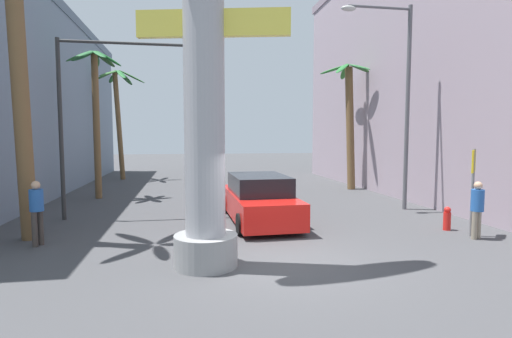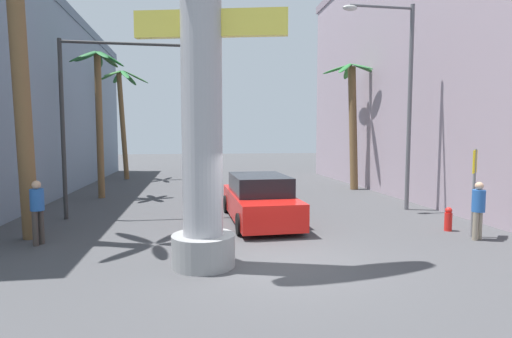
{
  "view_description": "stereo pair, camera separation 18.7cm",
  "coord_description": "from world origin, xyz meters",
  "px_view_note": "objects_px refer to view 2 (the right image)",
  "views": [
    {
      "loc": [
        -2.1,
        -8.5,
        2.85
      ],
      "look_at": [
        0.0,
        3.57,
        1.84
      ],
      "focal_mm": 28.0,
      "sensor_mm": 36.0,
      "label": 1
    },
    {
      "loc": [
        -1.92,
        -8.53,
        2.85
      ],
      "look_at": [
        0.0,
        3.57,
        1.84
      ],
      "focal_mm": 28.0,
      "sensor_mm": 36.0,
      "label": 2
    }
  ],
  "objects_px": {
    "crossing_sign": "(474,180)",
    "fire_hydrant": "(448,219)",
    "palm_tree_mid_left": "(98,100)",
    "pedestrian_curb_left": "(37,207)",
    "palm_tree_mid_right": "(353,115)",
    "palm_tree_near_left": "(21,42)",
    "pedestrian_by_sign": "(478,206)",
    "car_lead": "(259,199)",
    "palm_tree_far_left": "(122,107)",
    "traffic_light_mast": "(111,94)",
    "neon_sign_pole": "(201,45)",
    "street_lamp": "(400,87)"
  },
  "relations": [
    {
      "from": "pedestrian_by_sign",
      "to": "street_lamp",
      "type": "bearing_deg",
      "value": 89.44
    },
    {
      "from": "street_lamp",
      "to": "traffic_light_mast",
      "type": "height_order",
      "value": "street_lamp"
    },
    {
      "from": "palm_tree_near_left",
      "to": "palm_tree_mid_right",
      "type": "bearing_deg",
      "value": 34.07
    },
    {
      "from": "palm_tree_far_left",
      "to": "neon_sign_pole",
      "type": "bearing_deg",
      "value": -75.76
    },
    {
      "from": "palm_tree_far_left",
      "to": "pedestrian_by_sign",
      "type": "bearing_deg",
      "value": -55.09
    },
    {
      "from": "traffic_light_mast",
      "to": "palm_tree_far_left",
      "type": "bearing_deg",
      "value": 97.88
    },
    {
      "from": "car_lead",
      "to": "palm_tree_mid_right",
      "type": "bearing_deg",
      "value": 49.39
    },
    {
      "from": "street_lamp",
      "to": "car_lead",
      "type": "bearing_deg",
      "value": -167.75
    },
    {
      "from": "palm_tree_mid_left",
      "to": "pedestrian_by_sign",
      "type": "height_order",
      "value": "palm_tree_mid_left"
    },
    {
      "from": "traffic_light_mast",
      "to": "palm_tree_near_left",
      "type": "distance_m",
      "value": 3.45
    },
    {
      "from": "fire_hydrant",
      "to": "pedestrian_by_sign",
      "type": "bearing_deg",
      "value": -82.88
    },
    {
      "from": "neon_sign_pole",
      "to": "fire_hydrant",
      "type": "bearing_deg",
      "value": 16.07
    },
    {
      "from": "car_lead",
      "to": "palm_tree_near_left",
      "type": "bearing_deg",
      "value": -167.96
    },
    {
      "from": "car_lead",
      "to": "street_lamp",
      "type": "bearing_deg",
      "value": 12.25
    },
    {
      "from": "pedestrian_by_sign",
      "to": "fire_hydrant",
      "type": "xyz_separation_m",
      "value": [
        -0.13,
        1.07,
        -0.58
      ]
    },
    {
      "from": "car_lead",
      "to": "palm_tree_near_left",
      "type": "distance_m",
      "value": 8.18
    },
    {
      "from": "palm_tree_far_left",
      "to": "pedestrian_by_sign",
      "type": "xyz_separation_m",
      "value": [
        12.21,
        -17.49,
        -3.83
      ]
    },
    {
      "from": "palm_tree_near_left",
      "to": "pedestrian_by_sign",
      "type": "xyz_separation_m",
      "value": [
        12.16,
        -1.88,
        -4.4
      ]
    },
    {
      "from": "crossing_sign",
      "to": "palm_tree_mid_right",
      "type": "xyz_separation_m",
      "value": [
        0.64,
        10.29,
        2.34
      ]
    },
    {
      "from": "palm_tree_mid_left",
      "to": "palm_tree_near_left",
      "type": "bearing_deg",
      "value": -91.88
    },
    {
      "from": "palm_tree_mid_left",
      "to": "traffic_light_mast",
      "type": "bearing_deg",
      "value": -72.82
    },
    {
      "from": "crossing_sign",
      "to": "fire_hydrant",
      "type": "xyz_separation_m",
      "value": [
        -0.2,
        0.78,
        -1.28
      ]
    },
    {
      "from": "traffic_light_mast",
      "to": "street_lamp",
      "type": "bearing_deg",
      "value": -1.0
    },
    {
      "from": "palm_tree_far_left",
      "to": "palm_tree_near_left",
      "type": "bearing_deg",
      "value": -89.82
    },
    {
      "from": "neon_sign_pole",
      "to": "palm_tree_mid_right",
      "type": "bearing_deg",
      "value": 54.77
    },
    {
      "from": "palm_tree_mid_right",
      "to": "palm_tree_near_left",
      "type": "bearing_deg",
      "value": -145.93
    },
    {
      "from": "palm_tree_far_left",
      "to": "crossing_sign",
      "type": "bearing_deg",
      "value": -54.48
    },
    {
      "from": "palm_tree_mid_left",
      "to": "pedestrian_by_sign",
      "type": "xyz_separation_m",
      "value": [
        11.91,
        -9.46,
        -3.56
      ]
    },
    {
      "from": "crossing_sign",
      "to": "palm_tree_mid_left",
      "type": "distance_m",
      "value": 15.35
    },
    {
      "from": "traffic_light_mast",
      "to": "fire_hydrant",
      "type": "distance_m",
      "value": 11.61
    },
    {
      "from": "palm_tree_mid_left",
      "to": "pedestrian_curb_left",
      "type": "bearing_deg",
      "value": -88.77
    },
    {
      "from": "traffic_light_mast",
      "to": "palm_tree_far_left",
      "type": "distance_m",
      "value": 12.94
    },
    {
      "from": "crossing_sign",
      "to": "palm_tree_mid_left",
      "type": "height_order",
      "value": "palm_tree_mid_left"
    },
    {
      "from": "palm_tree_near_left",
      "to": "pedestrian_curb_left",
      "type": "height_order",
      "value": "palm_tree_near_left"
    },
    {
      "from": "neon_sign_pole",
      "to": "traffic_light_mast",
      "type": "height_order",
      "value": "neon_sign_pole"
    },
    {
      "from": "street_lamp",
      "to": "palm_tree_mid_left",
      "type": "relative_size",
      "value": 1.16
    },
    {
      "from": "car_lead",
      "to": "pedestrian_curb_left",
      "type": "bearing_deg",
      "value": -162.43
    },
    {
      "from": "crossing_sign",
      "to": "pedestrian_by_sign",
      "type": "distance_m",
      "value": 0.77
    },
    {
      "from": "crossing_sign",
      "to": "traffic_light_mast",
      "type": "relative_size",
      "value": 0.41
    },
    {
      "from": "street_lamp",
      "to": "pedestrian_curb_left",
      "type": "xyz_separation_m",
      "value": [
        -11.78,
        -3.17,
        -3.68
      ]
    },
    {
      "from": "palm_tree_far_left",
      "to": "fire_hydrant",
      "type": "height_order",
      "value": "palm_tree_far_left"
    },
    {
      "from": "street_lamp",
      "to": "car_lead",
      "type": "distance_m",
      "value": 6.94
    },
    {
      "from": "neon_sign_pole",
      "to": "palm_tree_far_left",
      "type": "bearing_deg",
      "value": 104.24
    },
    {
      "from": "palm_tree_mid_right",
      "to": "pedestrian_by_sign",
      "type": "bearing_deg",
      "value": -93.84
    },
    {
      "from": "street_lamp",
      "to": "crossing_sign",
      "type": "distance_m",
      "value": 5.19
    },
    {
      "from": "street_lamp",
      "to": "car_lead",
      "type": "relative_size",
      "value": 1.53
    },
    {
      "from": "palm_tree_mid_right",
      "to": "car_lead",
      "type": "bearing_deg",
      "value": -130.61
    },
    {
      "from": "street_lamp",
      "to": "palm_tree_far_left",
      "type": "xyz_separation_m",
      "value": [
        -12.25,
        12.99,
        0.08
      ]
    },
    {
      "from": "palm_tree_mid_right",
      "to": "pedestrian_curb_left",
      "type": "xyz_separation_m",
      "value": [
        -12.45,
        -9.25,
        -2.98
      ]
    },
    {
      "from": "palm_tree_mid_left",
      "to": "fire_hydrant",
      "type": "relative_size",
      "value": 9.31
    }
  ]
}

